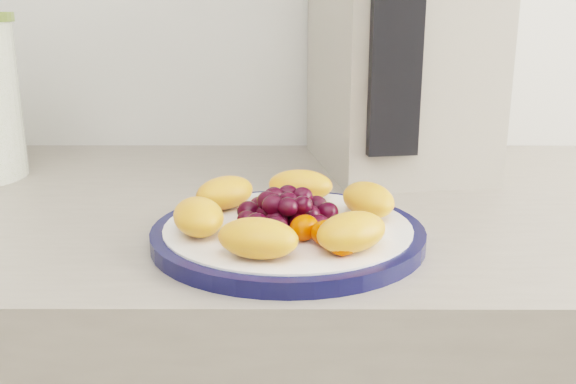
{
  "coord_description": "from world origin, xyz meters",
  "views": [
    {
      "loc": [
        0.11,
        0.46,
        1.12
      ],
      "look_at": [
        0.11,
        1.04,
        0.95
      ],
      "focal_mm": 40.0,
      "sensor_mm": 36.0,
      "label": 1
    }
  ],
  "objects": [
    {
      "name": "plate_rim",
      "position": [
        0.11,
        1.04,
        0.91
      ],
      "size": [
        0.26,
        0.26,
        0.01
      ],
      "primitive_type": "cylinder",
      "color": "#0D1037",
      "rests_on": "counter"
    },
    {
      "name": "plate_face",
      "position": [
        0.11,
        1.04,
        0.91
      ],
      "size": [
        0.24,
        0.24,
        0.02
      ],
      "primitive_type": "cylinder",
      "color": "white",
      "rests_on": "counter"
    },
    {
      "name": "appliance_body",
      "position": [
        0.25,
        1.36,
        1.07
      ],
      "size": [
        0.24,
        0.31,
        0.35
      ],
      "primitive_type": "cube",
      "rotation": [
        0.0,
        0.0,
        0.16
      ],
      "color": "#A39B8D",
      "rests_on": "counter"
    },
    {
      "name": "appliance_panel",
      "position": [
        0.23,
        1.21,
        1.08
      ],
      "size": [
        0.06,
        0.03,
        0.26
      ],
      "primitive_type": "cube",
      "rotation": [
        0.0,
        0.0,
        0.16
      ],
      "color": "black",
      "rests_on": "appliance_body"
    },
    {
      "name": "fruit_plate",
      "position": [
        0.11,
        1.04,
        0.93
      ],
      "size": [
        0.23,
        0.23,
        0.03
      ],
      "color": "orange",
      "rests_on": "plate_face"
    }
  ]
}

